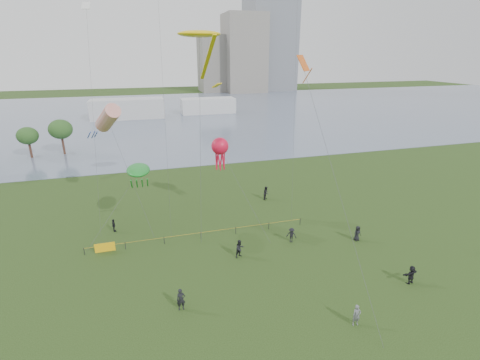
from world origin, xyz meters
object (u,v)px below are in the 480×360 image
object	(u,v)px
fence	(144,242)
kite_stingray	(199,35)
kite_octopus	(220,147)
kite_flyer	(357,315)

from	to	relation	value
fence	kite_stingray	bearing A→B (deg)	30.93
kite_stingray	kite_octopus	distance (m)	12.67
fence	kite_flyer	distance (m)	22.08
fence	kite_octopus	distance (m)	14.08
kite_stingray	kite_octopus	xyz separation A→B (m)	(2.24, 1.38, -12.39)
kite_stingray	fence	bearing A→B (deg)	-168.82
kite_octopus	kite_flyer	bearing A→B (deg)	-75.99
kite_flyer	kite_stingray	xyz separation A→B (m)	(-7.52, 20.65, 20.25)
kite_flyer	kite_octopus	xyz separation A→B (m)	(-5.28, 22.03, 7.86)
kite_stingray	kite_octopus	size ratio (longest dim) A/B	2.16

